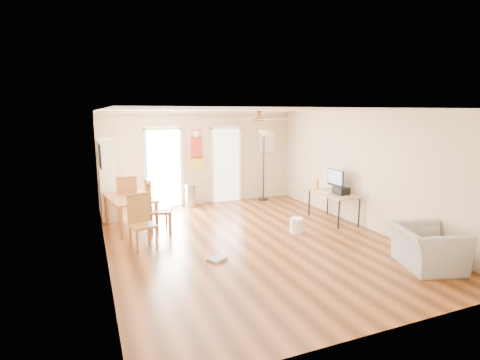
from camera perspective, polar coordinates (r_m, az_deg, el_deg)
name	(u,v)px	position (r m, az deg, el deg)	size (l,w,h in m)	color
floor	(251,241)	(7.66, 1.73, -9.24)	(7.00, 7.00, 0.00)	brown
ceiling	(252,110)	(7.22, 1.84, 10.61)	(5.50, 7.00, 0.00)	silver
wall_back	(201,158)	(10.59, -6.00, 3.37)	(5.50, 0.04, 2.60)	beige
wall_front	(381,227)	(4.45, 20.67, -6.73)	(5.50, 0.04, 2.60)	beige
wall_left	(103,188)	(6.71, -20.19, -1.16)	(0.04, 7.00, 2.60)	beige
wall_right	(364,170)	(8.81, 18.35, 1.53)	(0.04, 7.00, 2.60)	beige
crown_molding	(252,112)	(7.22, 1.84, 10.29)	(5.50, 7.00, 0.08)	white
kitchen_doorway	(164,169)	(10.36, -11.53, 1.67)	(0.90, 0.10, 2.10)	white
bathroom_doorway	(226,165)	(10.84, -2.14, 2.24)	(0.80, 0.10, 2.10)	white
wall_decal	(197,149)	(10.51, -6.65, 4.67)	(0.46, 0.03, 1.10)	red
ac_grille	(267,142)	(11.27, 4.11, 5.85)	(0.50, 0.04, 0.60)	white
framed_poster	(100,156)	(8.04, -20.62, 3.49)	(0.04, 0.66, 0.48)	black
ceiling_fan	(259,119)	(6.95, 2.86, 9.21)	(1.24, 1.24, 0.20)	#593819
bookshelf	(108,179)	(9.59, -19.53, 0.15)	(0.39, 0.88, 1.95)	white
dining_table	(130,213)	(8.70, -16.37, -4.79)	(0.87, 1.44, 0.72)	#975930
dining_chair_right_a	(159,206)	(8.29, -12.31, -3.87)	(0.47, 0.47, 1.14)	#AC6637
dining_chair_right_b	(160,208)	(8.13, -12.10, -4.21)	(0.46, 0.46, 1.11)	#A35E34
dining_chair_near	(143,223)	(7.28, -14.63, -6.31)	(0.43, 0.43, 1.04)	olive
dining_chair_far	(127,199)	(9.22, -16.80, -2.75)	(0.46, 0.46, 1.11)	#955B30
trash_can	(191,196)	(10.33, -7.52, -2.37)	(0.29, 0.29, 0.63)	#BABABD
torchiere_lamp	(264,166)	(10.98, 3.63, 2.21)	(0.39, 0.39, 2.06)	black
computer_desk	(333,207)	(9.19, 13.98, -4.00)	(0.64, 1.27, 0.68)	tan
imac	(335,181)	(9.17, 14.34, -0.13)	(0.08, 0.58, 0.54)	black
keyboard	(323,192)	(9.13, 12.61, -1.80)	(0.12, 0.38, 0.01)	silver
printer	(341,191)	(9.00, 15.15, -1.59)	(0.28, 0.33, 0.17)	black
orange_bottle	(317,184)	(9.50, 11.71, -0.61)	(0.08, 0.08, 0.24)	orange
wastebasket_a	(296,225)	(8.20, 8.60, -6.85)	(0.28, 0.28, 0.32)	white
floor_cloth	(217,259)	(6.71, -3.52, -11.94)	(0.30, 0.24, 0.04)	gray
armchair	(426,248)	(7.02, 26.53, -9.20)	(1.06, 0.93, 0.69)	#9A9995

